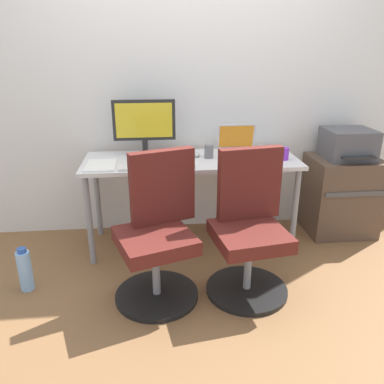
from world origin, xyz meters
name	(u,v)px	position (x,y,z in m)	size (l,w,h in m)	color
ground_plane	(191,242)	(0.00, 0.00, 0.00)	(5.28, 5.28, 0.00)	brown
back_wall	(187,77)	(0.00, 0.37, 1.30)	(4.40, 0.04, 2.60)	white
desk	(191,168)	(0.00, 0.00, 0.65)	(1.64, 0.58, 0.72)	silver
office_chair_left	(158,235)	(-0.28, -0.66, 0.42)	(0.56, 0.56, 0.94)	black
office_chair_right	(249,230)	(0.31, -0.65, 0.42)	(0.54, 0.54, 0.94)	black
side_cabinet	(340,195)	(1.30, 0.10, 0.33)	(0.55, 0.47, 0.66)	brown
printer	(348,144)	(1.30, 0.10, 0.78)	(0.38, 0.40, 0.24)	#515156
water_bottle_on_floor	(25,270)	(-1.16, -0.54, 0.15)	(0.09, 0.09, 0.31)	#8CBFF2
desktop_monitor	(144,124)	(-0.35, 0.15, 0.97)	(0.48, 0.18, 0.43)	#262626
open_laptop	(238,147)	(0.39, 0.13, 0.78)	(0.31, 0.26, 0.23)	silver
keyboard_by_monitor	(143,167)	(-0.36, -0.21, 0.73)	(0.34, 0.12, 0.02)	silver
keyboard_by_laptop	(252,163)	(0.43, -0.19, 0.73)	(0.34, 0.12, 0.02)	#515156
mouse_by_monitor	(196,154)	(0.05, 0.07, 0.74)	(0.06, 0.10, 0.03)	#B7B7B7
mouse_by_laptop	(191,165)	(-0.02, -0.22, 0.74)	(0.06, 0.10, 0.03)	#2D2D2D
coffee_mug	(283,154)	(0.70, -0.09, 0.77)	(0.08, 0.08, 0.09)	purple
pen_cup	(209,151)	(0.14, 0.02, 0.78)	(0.07, 0.07, 0.10)	slate
phone_near_monitor	(136,162)	(-0.42, -0.06, 0.73)	(0.07, 0.14, 0.01)	black
phone_near_laptop	(279,154)	(0.71, 0.07, 0.73)	(0.07, 0.14, 0.01)	black
paper_pile	(101,165)	(-0.67, -0.12, 0.73)	(0.21, 0.30, 0.01)	white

